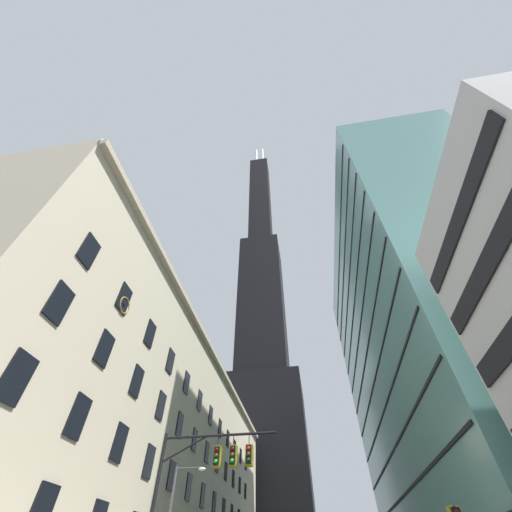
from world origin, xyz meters
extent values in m
cube|color=#BCAF93|center=(-17.89, 29.19, 12.41)|extent=(13.78, 70.39, 24.82)
cube|color=tan|center=(-10.75, 29.19, 24.12)|extent=(0.70, 70.39, 0.60)
cube|color=black|center=(-10.95, 3.00, 4.00)|extent=(0.14, 1.40, 2.20)
cube|color=black|center=(-10.95, -2.00, 8.20)|extent=(0.14, 1.40, 2.20)
cube|color=black|center=(-10.95, 3.00, 8.20)|extent=(0.14, 1.40, 2.20)
cube|color=black|center=(-10.95, 8.00, 8.20)|extent=(0.14, 1.40, 2.20)
cube|color=black|center=(-10.95, 13.00, 8.20)|extent=(0.14, 1.40, 2.20)
cube|color=black|center=(-10.95, 18.00, 8.20)|extent=(0.14, 1.40, 2.20)
cube|color=black|center=(-10.95, 23.00, 8.20)|extent=(0.14, 1.40, 2.20)
cube|color=black|center=(-10.95, 28.00, 8.20)|extent=(0.14, 1.40, 2.20)
cube|color=black|center=(-10.95, 33.00, 8.20)|extent=(0.14, 1.40, 2.20)
cube|color=black|center=(-10.95, 38.00, 8.20)|extent=(0.14, 1.40, 2.20)
cube|color=black|center=(-10.95, -2.00, 12.40)|extent=(0.14, 1.40, 2.20)
cube|color=black|center=(-10.95, 3.00, 12.40)|extent=(0.14, 1.40, 2.20)
cube|color=black|center=(-10.95, 8.00, 12.40)|extent=(0.14, 1.40, 2.20)
cube|color=black|center=(-10.95, 13.00, 12.40)|extent=(0.14, 1.40, 2.20)
cube|color=black|center=(-10.95, 18.00, 12.40)|extent=(0.14, 1.40, 2.20)
cube|color=black|center=(-10.95, 23.00, 12.40)|extent=(0.14, 1.40, 2.20)
cube|color=black|center=(-10.95, 28.00, 12.40)|extent=(0.14, 1.40, 2.20)
cube|color=black|center=(-10.95, 33.00, 12.40)|extent=(0.14, 1.40, 2.20)
cube|color=black|center=(-10.95, 38.00, 12.40)|extent=(0.14, 1.40, 2.20)
cube|color=black|center=(-10.95, 43.00, 12.40)|extent=(0.14, 1.40, 2.20)
cube|color=black|center=(-10.95, 48.00, 12.40)|extent=(0.14, 1.40, 2.20)
cube|color=black|center=(-10.95, 53.00, 12.40)|extent=(0.14, 1.40, 2.20)
cube|color=black|center=(-10.95, -2.00, 16.60)|extent=(0.14, 1.40, 2.20)
cube|color=black|center=(-10.95, 3.00, 16.60)|extent=(0.14, 1.40, 2.20)
cube|color=black|center=(-10.95, 8.00, 16.60)|extent=(0.14, 1.40, 2.20)
cube|color=black|center=(-10.95, 13.00, 16.60)|extent=(0.14, 1.40, 2.20)
cube|color=black|center=(-10.95, 18.00, 16.60)|extent=(0.14, 1.40, 2.20)
cube|color=black|center=(-10.95, 23.00, 16.60)|extent=(0.14, 1.40, 2.20)
cube|color=black|center=(-10.95, 28.00, 16.60)|extent=(0.14, 1.40, 2.20)
cube|color=black|center=(-10.95, 33.00, 16.60)|extent=(0.14, 1.40, 2.20)
cube|color=black|center=(-10.95, 38.00, 16.60)|extent=(0.14, 1.40, 2.20)
cube|color=black|center=(-10.95, 43.00, 16.60)|extent=(0.14, 1.40, 2.20)
cube|color=black|center=(-10.95, 48.00, 16.60)|extent=(0.14, 1.40, 2.20)
cube|color=black|center=(-10.95, 53.00, 16.60)|extent=(0.14, 1.40, 2.20)
torus|color=olive|center=(-10.88, 3.28, 16.13)|extent=(0.12, 1.34, 1.34)
cylinder|color=silver|center=(-10.92, 3.28, 16.13)|extent=(0.05, 1.16, 1.16)
cube|color=black|center=(-10.85, 3.13, 16.09)|extent=(0.03, 0.35, 0.18)
cube|color=black|center=(-10.85, 3.37, 15.91)|extent=(0.03, 0.25, 0.50)
cube|color=black|center=(-11.45, 82.44, 21.76)|extent=(23.67, 23.67, 43.52)
cube|color=black|center=(-11.45, 82.44, 75.17)|extent=(16.57, 16.57, 63.30)
cube|color=black|center=(-11.45, 82.44, 146.38)|extent=(10.65, 10.65, 79.13)
cylinder|color=silver|center=(-13.58, 82.44, 198.27)|extent=(1.20, 1.20, 24.65)
cylinder|color=silver|center=(-9.32, 82.44, 198.27)|extent=(1.20, 1.20, 24.65)
cube|color=black|center=(10.95, -2.11, 12.00)|extent=(0.16, 10.98, 1.10)
cube|color=black|center=(10.95, -2.11, 15.00)|extent=(0.16, 10.98, 1.10)
cube|color=slate|center=(18.72, 29.74, 24.73)|extent=(15.45, 46.73, 49.46)
cube|color=black|center=(10.96, 29.74, 8.00)|extent=(0.12, 45.73, 0.24)
cube|color=black|center=(10.96, 29.74, 12.00)|extent=(0.12, 45.73, 0.24)
cube|color=black|center=(10.96, 29.74, 16.00)|extent=(0.12, 45.73, 0.24)
cube|color=black|center=(10.96, 29.74, 20.00)|extent=(0.12, 45.73, 0.24)
cube|color=black|center=(10.96, 29.74, 24.00)|extent=(0.12, 45.73, 0.24)
cube|color=black|center=(10.96, 29.74, 28.00)|extent=(0.12, 45.73, 0.24)
cube|color=black|center=(10.96, 29.74, 32.00)|extent=(0.12, 45.73, 0.24)
cube|color=black|center=(10.96, 29.74, 36.00)|extent=(0.12, 45.73, 0.24)
cube|color=black|center=(10.96, 29.74, 40.00)|extent=(0.12, 45.73, 0.24)
cube|color=black|center=(10.96, 29.74, 44.00)|extent=(0.12, 45.73, 0.24)
cylinder|color=black|center=(-3.40, 5.90, 7.69)|extent=(6.69, 0.14, 0.14)
cylinder|color=black|center=(-5.41, 5.90, 7.09)|extent=(2.75, 0.10, 1.40)
cylinder|color=black|center=(-3.49, 5.90, 7.39)|extent=(0.04, 0.04, 0.60)
cube|color=black|center=(-3.49, 5.90, 6.64)|extent=(0.30, 0.30, 0.90)
cube|color=olive|center=(-3.49, 6.07, 6.64)|extent=(0.40, 0.40, 1.04)
sphere|color=#450808|center=(-3.49, 5.74, 6.92)|extent=(0.20, 0.20, 0.20)
sphere|color=#4B3A08|center=(-3.49, 5.74, 6.64)|extent=(0.20, 0.20, 0.20)
sphere|color=green|center=(-3.49, 5.74, 6.36)|extent=(0.20, 0.20, 0.20)
cylinder|color=black|center=(-2.57, 5.90, 7.39)|extent=(0.04, 0.04, 0.60)
cube|color=black|center=(-2.57, 5.90, 6.64)|extent=(0.30, 0.30, 0.90)
cube|color=olive|center=(-2.57, 6.07, 6.64)|extent=(0.40, 0.40, 1.04)
sphere|color=#450808|center=(-2.57, 5.74, 6.92)|extent=(0.20, 0.20, 0.20)
sphere|color=#4B3A08|center=(-2.57, 5.74, 6.64)|extent=(0.20, 0.20, 0.20)
sphere|color=green|center=(-2.57, 5.74, 6.36)|extent=(0.20, 0.20, 0.20)
cylinder|color=black|center=(-1.65, 5.90, 7.39)|extent=(0.04, 0.04, 0.60)
cube|color=black|center=(-1.65, 5.90, 6.64)|extent=(0.30, 0.30, 0.90)
cube|color=olive|center=(-1.65, 6.07, 6.64)|extent=(0.40, 0.40, 1.04)
sphere|color=red|center=(-1.65, 5.74, 6.92)|extent=(0.20, 0.20, 0.20)
sphere|color=#4B3A08|center=(-1.65, 5.74, 6.64)|extent=(0.20, 0.20, 0.20)
sphere|color=#083D10|center=(-1.65, 5.74, 6.36)|extent=(0.20, 0.20, 0.20)
cylinder|color=#47474C|center=(-7.47, 12.76, 7.59)|extent=(2.02, 0.10, 0.10)
ellipsoid|color=#EFE5C6|center=(-6.46, 12.76, 7.49)|extent=(0.56, 0.32, 0.24)
camera|label=1|loc=(1.99, -13.72, 1.92)|focal=21.70mm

